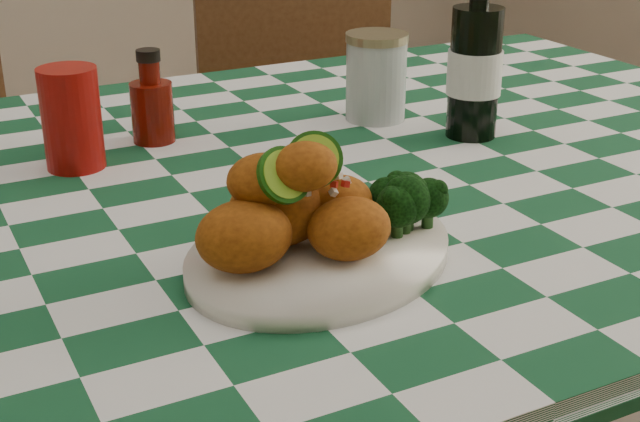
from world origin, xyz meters
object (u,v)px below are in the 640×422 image
beer_bottle (476,48)px  wooden_chair_right (316,174)px  plate (320,254)px  ketchup_bottle (151,96)px  fried_chicken_pile (300,198)px  red_tumbler (72,118)px  mason_jar (376,77)px

beer_bottle → wooden_chair_right: (0.10, 0.66, -0.42)m
plate → ketchup_bottle: ketchup_bottle is taller
plate → fried_chicken_pile: (-0.02, 0.00, 0.06)m
fried_chicken_pile → beer_bottle: beer_bottle is taller
fried_chicken_pile → beer_bottle: bearing=33.4°
plate → red_tumbler: bearing=111.6°
red_tumbler → wooden_chair_right: size_ratio=0.13×
plate → mason_jar: size_ratio=2.34×
ketchup_bottle → mason_jar: 0.32m
mason_jar → wooden_chair_right: 0.67m
ketchup_bottle → wooden_chair_right: size_ratio=0.13×
fried_chicken_pile → wooden_chair_right: 1.10m
wooden_chair_right → plate: bearing=-104.1°
plate → beer_bottle: (0.37, 0.26, 0.11)m
fried_chicken_pile → red_tumbler: size_ratio=1.34×
plate → fried_chicken_pile: bearing=180.0°
ketchup_bottle → wooden_chair_right: 0.78m
mason_jar → beer_bottle: bearing=-58.9°
plate → wooden_chair_right: 1.08m
ketchup_bottle → fried_chicken_pile: bearing=-88.6°
plate → fried_chicken_pile: size_ratio=1.72×
beer_bottle → ketchup_bottle: bearing=155.9°
fried_chicken_pile → beer_bottle: size_ratio=0.69×
beer_bottle → wooden_chair_right: bearing=81.6°
red_tumbler → fried_chicken_pile: bearing=-71.2°
plate → ketchup_bottle: size_ratio=2.34×
mason_jar → wooden_chair_right: wooden_chair_right is taller
fried_chicken_pile → mason_jar: fried_chicken_pile is taller
plate → fried_chicken_pile: 0.07m
fried_chicken_pile → ketchup_bottle: fried_chicken_pile is taller
mason_jar → red_tumbler: bearing=-179.4°
mason_jar → plate: bearing=-126.9°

